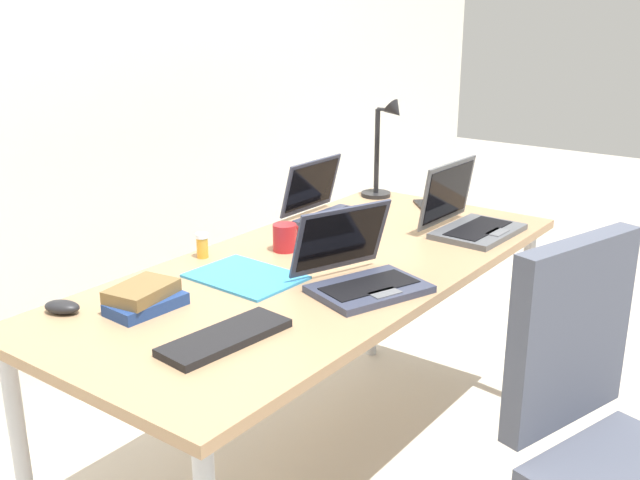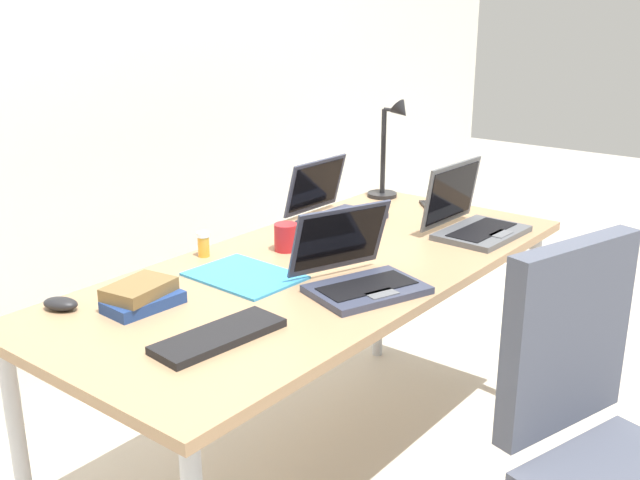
{
  "view_description": "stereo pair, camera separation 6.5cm",
  "coord_description": "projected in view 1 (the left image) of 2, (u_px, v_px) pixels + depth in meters",
  "views": [
    {
      "loc": [
        -1.7,
        -1.27,
        1.51
      ],
      "look_at": [
        0.0,
        0.0,
        0.82
      ],
      "focal_mm": 41.68,
      "sensor_mm": 36.0,
      "label": 1
    },
    {
      "loc": [
        -1.66,
        -1.32,
        1.51
      ],
      "look_at": [
        0.0,
        0.0,
        0.82
      ],
      "focal_mm": 41.68,
      "sensor_mm": 36.0,
      "label": 2
    }
  ],
  "objects": [
    {
      "name": "pill_bottle",
      "position": [
        202.0,
        245.0,
        2.31
      ],
      "size": [
        0.04,
        0.04,
        0.08
      ],
      "color": "gold",
      "rests_on": "desk"
    },
    {
      "name": "paper_folder_far_corner",
      "position": [
        246.0,
        277.0,
        2.15
      ],
      "size": [
        0.24,
        0.32,
        0.01
      ],
      "primitive_type": "cube",
      "rotation": [
        0.0,
        0.0,
        -0.04
      ],
      "color": "#338CC6",
      "rests_on": "desk"
    },
    {
      "name": "desk",
      "position": [
        320.0,
        282.0,
        2.27
      ],
      "size": [
        1.8,
        0.8,
        0.74
      ],
      "color": "#9E7A56",
      "rests_on": "ground_plane"
    },
    {
      "name": "ground_plane",
      "position": [
        320.0,
        472.0,
        2.49
      ],
      "size": [
        12.0,
        12.0,
        0.0
      ],
      "primitive_type": "plane",
      "color": "#B7AD9E"
    },
    {
      "name": "laptop_by_keyboard",
      "position": [
        330.0,
        208.0,
        2.7
      ],
      "size": [
        0.3,
        0.26,
        0.22
      ],
      "color": "#33384C",
      "rests_on": "desk"
    },
    {
      "name": "desk_lamp",
      "position": [
        384.0,
        149.0,
        2.96
      ],
      "size": [
        0.12,
        0.18,
        0.4
      ],
      "color": "black",
      "rests_on": "desk"
    },
    {
      "name": "cell_phone",
      "position": [
        425.0,
        205.0,
        2.89
      ],
      "size": [
        0.14,
        0.14,
        0.01
      ],
      "primitive_type": "cube",
      "rotation": [
        0.0,
        0.0,
        -0.8
      ],
      "color": "black",
      "rests_on": "desk"
    },
    {
      "name": "coffee_mug",
      "position": [
        285.0,
        237.0,
        2.37
      ],
      "size": [
        0.11,
        0.08,
        0.09
      ],
      "color": "#B21E23",
      "rests_on": "desk"
    },
    {
      "name": "laptop_center",
      "position": [
        469.0,
        219.0,
        2.56
      ],
      "size": [
        0.33,
        0.27,
        0.24
      ],
      "color": "#515459",
      "rests_on": "desk"
    },
    {
      "name": "laptop_back_left",
      "position": [
        360.0,
        273.0,
        2.07
      ],
      "size": [
        0.38,
        0.37,
        0.22
      ],
      "color": "#33384C",
      "rests_on": "desk"
    },
    {
      "name": "external_keyboard",
      "position": [
        225.0,
        337.0,
        1.75
      ],
      "size": [
        0.34,
        0.15,
        0.02
      ],
      "primitive_type": "cube",
      "rotation": [
        0.0,
        0.0,
        -0.1
      ],
      "color": "black",
      "rests_on": "desk"
    },
    {
      "name": "wall_back",
      "position": [
        78.0,
        59.0,
        2.71
      ],
      "size": [
        6.0,
        0.13,
        2.6
      ],
      "color": "silver",
      "rests_on": "ground_plane"
    },
    {
      "name": "computer_mouse",
      "position": [
        62.0,
        307.0,
        1.91
      ],
      "size": [
        0.09,
        0.11,
        0.03
      ],
      "primitive_type": "ellipsoid",
      "rotation": [
        0.0,
        0.0,
        0.41
      ],
      "color": "black",
      "rests_on": "desk"
    },
    {
      "name": "book_stack",
      "position": [
        144.0,
        298.0,
        1.93
      ],
      "size": [
        0.2,
        0.15,
        0.07
      ],
      "color": "navy",
      "rests_on": "desk"
    }
  ]
}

